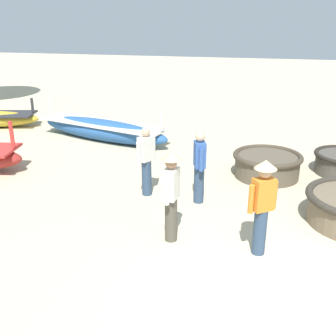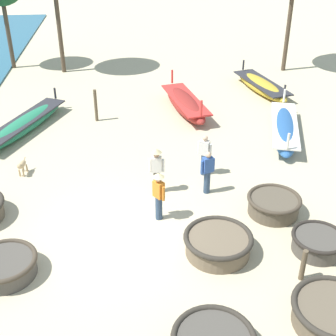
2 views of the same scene
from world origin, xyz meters
TOP-DOWN VIEW (x-y plane):
  - ground_plane at (0.00, 0.00)m, footprint 80.00×80.00m
  - coracle_center at (4.86, 0.70)m, footprint 1.72×1.72m
  - long_boat_ochre_hull at (6.80, 6.08)m, footprint 2.25×5.09m
  - fisherman_standing_right at (1.21, 0.68)m, footprint 0.38×0.44m
  - fisherman_hauling at (2.92, 2.06)m, footprint 0.50×0.33m
  - fisherman_by_coracle at (1.22, 2.22)m, footprint 0.53×0.36m
  - fisherman_standing_left at (2.99, 3.26)m, footprint 0.47×0.36m

SIDE VIEW (x-z plane):
  - ground_plane at x=0.00m, z-range 0.00..0.00m
  - coracle_center at x=4.86m, z-range 0.03..0.63m
  - long_boat_ochre_hull at x=6.80m, z-range -0.26..0.97m
  - fisherman_hauling at x=2.92m, z-range 0.05..1.62m
  - fisherman_standing_left at x=2.99m, z-range 0.05..1.62m
  - fisherman_standing_right at x=1.21m, z-range 0.12..1.79m
  - fisherman_by_coracle at x=1.22m, z-range 0.12..1.79m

